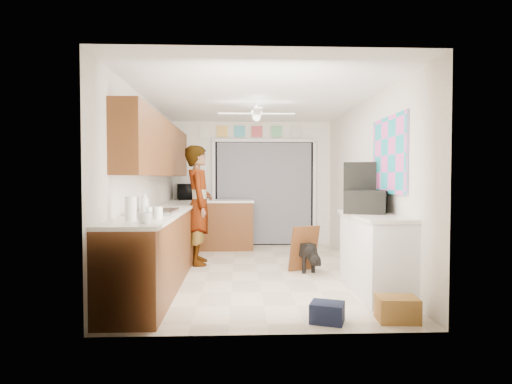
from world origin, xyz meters
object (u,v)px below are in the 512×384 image
object	(u,v)px
microwave	(187,192)
paper_towel_roll	(131,209)
man	(199,205)
dog	(303,255)
cardboard_box	(397,309)
navy_crate	(327,312)
suitcase	(366,201)
soap_bottle	(145,203)
cup	(145,218)

from	to	relation	value
microwave	paper_towel_roll	bearing A→B (deg)	168.52
man	dog	size ratio (longest dim) A/B	3.12
cardboard_box	navy_crate	size ratio (longest dim) A/B	1.23
suitcase	man	distance (m)	2.70
soap_bottle	cardboard_box	distance (m)	3.00
suitcase	cardboard_box	size ratio (longest dim) A/B	1.70
cup	suitcase	distance (m)	2.74
navy_crate	dog	bearing A→B (deg)	87.20
cardboard_box	paper_towel_roll	bearing A→B (deg)	171.96
soap_bottle	man	distance (m)	1.78
paper_towel_roll	suitcase	xyz separation A→B (m)	(2.68, 0.89, 0.02)
cup	soap_bottle	bearing A→B (deg)	102.16
navy_crate	man	distance (m)	3.27
microwave	cardboard_box	world-z (taller)	microwave
navy_crate	cardboard_box	bearing A→B (deg)	0.00
soap_bottle	cup	distance (m)	0.99
soap_bottle	paper_towel_roll	size ratio (longest dim) A/B	1.12
microwave	soap_bottle	size ratio (longest dim) A/B	2.01
soap_bottle	man	size ratio (longest dim) A/B	0.15
soap_bottle	suitcase	xyz separation A→B (m)	(2.69, 0.18, 0.00)
cup	paper_towel_roll	size ratio (longest dim) A/B	0.55
suitcase	cardboard_box	xyz separation A→B (m)	(-0.07, -1.26, -0.96)
cardboard_box	navy_crate	world-z (taller)	cardboard_box
microwave	cardboard_box	distance (m)	5.21
paper_towel_roll	cardboard_box	bearing A→B (deg)	-8.04
cardboard_box	microwave	bearing A→B (deg)	119.58
paper_towel_roll	man	bearing A→B (deg)	79.27
microwave	soap_bottle	distance (m)	3.37
paper_towel_roll	navy_crate	world-z (taller)	paper_towel_roll
suitcase	man	xyz separation A→B (m)	(-2.22, 1.53, -0.14)
suitcase	navy_crate	distance (m)	1.77
paper_towel_roll	cardboard_box	distance (m)	2.80
soap_bottle	cardboard_box	size ratio (longest dim) A/B	0.73
microwave	suitcase	size ratio (longest dim) A/B	0.86
microwave	navy_crate	distance (m)	4.92
cardboard_box	man	world-z (taller)	man
soap_bottle	cardboard_box	world-z (taller)	soap_bottle
cardboard_box	man	bearing A→B (deg)	127.59
navy_crate	paper_towel_roll	bearing A→B (deg)	169.21
cup	paper_towel_roll	bearing A→B (deg)	127.54
man	microwave	bearing A→B (deg)	6.70
microwave	man	size ratio (longest dim) A/B	0.29
dog	cup	bearing A→B (deg)	-151.99
microwave	cup	bearing A→B (deg)	171.16
paper_towel_roll	dog	distance (m)	2.87
suitcase	navy_crate	bearing A→B (deg)	-99.46
microwave	navy_crate	size ratio (longest dim) A/B	1.80
navy_crate	man	bearing A→B (deg)	117.83
man	navy_crate	bearing A→B (deg)	-158.25
suitcase	paper_towel_roll	bearing A→B (deg)	-140.43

